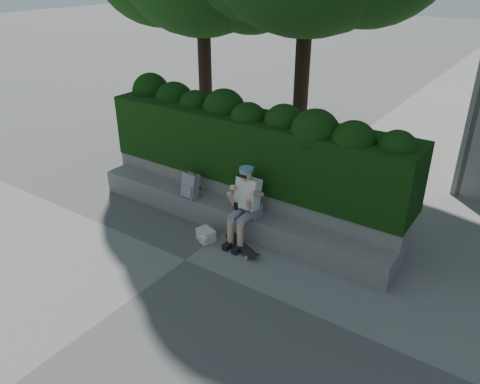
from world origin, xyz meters
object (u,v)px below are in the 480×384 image
Objects in this scene: skateboard at (242,247)px; backpack_plaid at (190,185)px; person at (246,202)px; backpack_ground at (206,235)px.

skateboard is 1.59m from backpack_plaid.
backpack_plaid is (-1.42, 0.37, 0.61)m from skateboard.
person reaches higher than skateboard.
person is 0.76m from skateboard.
backpack_plaid reaches higher than skateboard.
backpack_plaid is 1.03m from backpack_ground.
person is 1.86× the size of skateboard.
backpack_ground is (-0.70, -0.10, 0.04)m from skateboard.
person is at bearing 52.55° from backpack_ground.
backpack_plaid is (-1.29, 0.08, -0.07)m from person.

